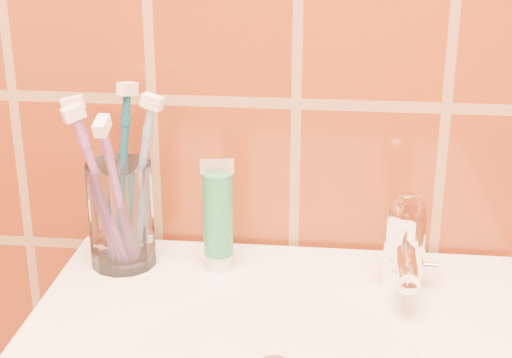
# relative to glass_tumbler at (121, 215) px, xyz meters

# --- Properties ---
(glass_tumbler) EXTENTS (0.09, 0.09, 0.13)m
(glass_tumbler) POSITION_rel_glass_tumbler_xyz_m (0.00, 0.00, 0.00)
(glass_tumbler) COLOR white
(glass_tumbler) RESTS_ON pedestal_sink
(toothpaste_tube) EXTENTS (0.04, 0.04, 0.14)m
(toothpaste_tube) POSITION_rel_glass_tumbler_xyz_m (0.12, -0.00, 0.00)
(toothpaste_tube) COLOR white
(toothpaste_tube) RESTS_ON pedestal_sink
(faucet) EXTENTS (0.05, 0.11, 0.12)m
(faucet) POSITION_rel_glass_tumbler_xyz_m (0.34, -0.03, -0.00)
(faucet) COLOR white
(faucet) RESTS_ON pedestal_sink
(toothbrush_0) EXTENTS (0.03, 0.17, 0.24)m
(toothbrush_0) POSITION_rel_glass_tumbler_xyz_m (0.01, -0.04, 0.04)
(toothbrush_0) COLOR #77408A
(toothbrush_0) RESTS_ON glass_tumbler
(toothbrush_1) EXTENTS (0.08, 0.10, 0.24)m
(toothbrush_1) POSITION_rel_glass_tumbler_xyz_m (-0.00, 0.02, 0.04)
(toothbrush_1) COLOR navy
(toothbrush_1) RESTS_ON glass_tumbler
(toothbrush_2) EXTENTS (0.13, 0.12, 0.23)m
(toothbrush_2) POSITION_rel_glass_tumbler_xyz_m (-0.01, -0.03, 0.04)
(toothbrush_2) COLOR #8A499D
(toothbrush_2) RESTS_ON glass_tumbler
(toothbrush_3) EXTENTS (0.10, 0.09, 0.23)m
(toothbrush_3) POSITION_rel_glass_tumbler_xyz_m (0.02, 0.00, 0.04)
(toothbrush_3) COLOR #678BB7
(toothbrush_3) RESTS_ON glass_tumbler
(toothbrush_4) EXTENTS (0.09, 0.08, 0.23)m
(toothbrush_4) POSITION_rel_glass_tumbler_xyz_m (-0.02, -0.01, 0.04)
(toothbrush_4) COLOR #71438F
(toothbrush_4) RESTS_ON glass_tumbler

